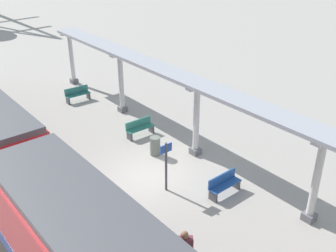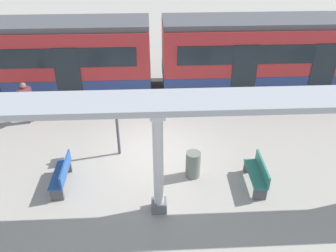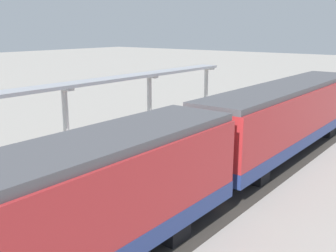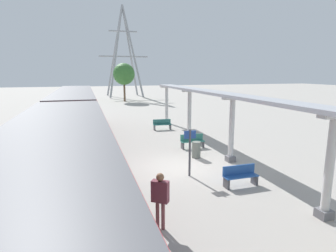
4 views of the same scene
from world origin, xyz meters
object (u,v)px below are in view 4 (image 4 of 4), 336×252
Objects in this scene: canopy_pillar_third at (232,129)px; passenger_waiting_near_edge at (160,194)px; platform_info_sign at (190,148)px; bench_mid_platform at (192,141)px; trash_bin at (196,150)px; bench_near_end at (162,124)px; train_far_carriage at (76,114)px; canopy_pillar_fifth at (167,105)px; train_near_carriage at (55,222)px; canopy_pillar_second at (329,167)px; canopy_pillar_fourth at (189,113)px; bench_far_end at (240,175)px.

canopy_pillar_third is 7.44m from passenger_waiting_near_edge.
bench_mid_platform is at bearing 66.83° from platform_info_sign.
canopy_pillar_third is 2.29m from trash_bin.
passenger_waiting_near_edge is at bearing -105.76° from bench_near_end.
train_far_carriage is 4.13× the size of canopy_pillar_fifth.
canopy_pillar_fifth is (7.97, 19.27, -0.09)m from train_near_carriage.
canopy_pillar_fourth is at bearing 90.00° from canopy_pillar_second.
canopy_pillar_second is (7.97, -13.64, -0.09)m from train_far_carriage.
canopy_pillar_fourth and canopy_pillar_fifth have the same top height.
platform_info_sign is at bearing -118.71° from trash_bin.
bench_mid_platform is (-0.94, 3.14, -1.31)m from canopy_pillar_third.
bench_near_end is 10.64m from platform_info_sign.
bench_near_end is at bearing -113.61° from canopy_pillar_fifth.
canopy_pillar_third is at bearing -73.23° from bench_mid_platform.
train_near_carriage is 9.40× the size of bench_mid_platform.
platform_info_sign is (5.11, -8.86, -0.51)m from train_far_carriage.
bench_mid_platform and bench_far_end have the same top height.
canopy_pillar_second is at bearing -90.00° from canopy_pillar_fourth.
bench_mid_platform is 1.66× the size of trash_bin.
canopy_pillar_fifth is at bearing 85.29° from bench_far_end.
canopy_pillar_fifth is (0.00, 12.00, 0.00)m from canopy_pillar_third.
canopy_pillar_third is at bearing -82.19° from bench_near_end.
train_far_carriage is 9.44× the size of bench_far_end.
train_far_carriage is at bearing -166.46° from bench_near_end.
canopy_pillar_fifth is at bearing 66.39° from bench_near_end.
platform_info_sign reaches higher than bench_near_end.
canopy_pillar_third is 6.13m from canopy_pillar_fourth.
train_far_carriage reaches higher than canopy_pillar_fifth.
bench_near_end is 0.86× the size of passenger_waiting_near_edge.
train_near_carriage is 7.98× the size of passenger_waiting_near_edge.
bench_mid_platform is (-0.94, -8.87, -1.31)m from canopy_pillar_fifth.
canopy_pillar_second is 15.37m from bench_near_end.
canopy_pillar_fifth is 3.79× the size of trash_bin.
train_near_carriage reaches higher than bench_near_end.
bench_near_end is 1.01× the size of bench_far_end.
canopy_pillar_fourth is 9.30m from bench_far_end.
bench_far_end is at bearing -86.41° from trash_bin.
trash_bin reaches higher than bench_near_end.
canopy_pillar_second is at bearing -78.40° from trash_bin.
canopy_pillar_fifth is 3.39m from bench_near_end.
platform_info_sign is at bearing -113.17° from bench_mid_platform.
bench_mid_platform is at bearing 74.51° from trash_bin.
passenger_waiting_near_edge is (2.68, 2.08, -0.72)m from train_near_carriage.
bench_near_end is 6.01m from bench_mid_platform.
platform_info_sign is (-1.92, -4.48, 0.89)m from bench_mid_platform.
bench_mid_platform is at bearing -96.08° from canopy_pillar_fifth.
bench_near_end is at bearing 74.24° from passenger_waiting_near_edge.
canopy_pillar_second is 5.59m from platform_info_sign.
train_near_carriage is 1.00× the size of train_far_carriage.
canopy_pillar_fifth is at bearing 83.92° from bench_mid_platform.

